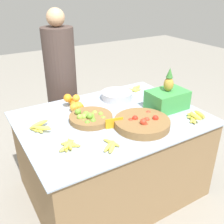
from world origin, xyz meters
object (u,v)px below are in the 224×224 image
tomato_basket (142,123)px  price_sign (114,123)px  produce_crate (167,98)px  lime_bowl (90,118)px  vendor_person (62,89)px  metal_bowl (117,95)px

tomato_basket → price_sign: size_ratio=3.11×
tomato_basket → produce_crate: (0.39, 0.15, 0.07)m
lime_bowl → vendor_person: size_ratio=0.23×
metal_bowl → produce_crate: 0.50m
tomato_basket → produce_crate: size_ratio=1.16×
price_sign → lime_bowl: bearing=131.3°
lime_bowl → price_sign: (0.11, -0.20, 0.01)m
lime_bowl → tomato_basket: size_ratio=0.81×
lime_bowl → tomato_basket: (0.30, -0.30, 0.00)m
produce_crate → tomato_basket: bearing=-158.6°
tomato_basket → price_sign: (-0.20, 0.10, 0.01)m
lime_bowl → price_sign: 0.23m
produce_crate → vendor_person: (-0.60, 1.04, -0.14)m
tomato_basket → vendor_person: 1.21m
vendor_person → produce_crate: bearing=-60.1°
price_sign → produce_crate: 0.60m
tomato_basket → metal_bowl: 0.58m
lime_bowl → produce_crate: size_ratio=0.94×
lime_bowl → vendor_person: (0.10, 0.90, -0.07)m
tomato_basket → metal_bowl: tomato_basket is taller
lime_bowl → produce_crate: produce_crate is taller
tomato_basket → metal_bowl: bearing=77.6°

